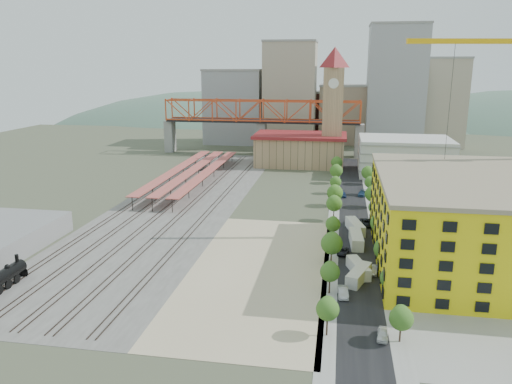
% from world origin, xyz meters
% --- Properties ---
extents(ground, '(400.00, 400.00, 0.00)m').
position_xyz_m(ground, '(0.00, 0.00, 0.00)').
color(ground, '#474C38').
rests_on(ground, ground).
extents(ballast_strip, '(36.00, 165.00, 0.06)m').
position_xyz_m(ballast_strip, '(-36.00, 17.50, 0.03)').
color(ballast_strip, '#605E59').
rests_on(ballast_strip, ground).
extents(dirt_lot, '(28.00, 67.00, 0.06)m').
position_xyz_m(dirt_lot, '(-4.00, -31.50, 0.03)').
color(dirt_lot, tan).
rests_on(dirt_lot, ground).
extents(street_asphalt, '(12.00, 170.00, 0.06)m').
position_xyz_m(street_asphalt, '(16.00, 15.00, 0.03)').
color(street_asphalt, black).
rests_on(street_asphalt, ground).
extents(sidewalk_west, '(3.00, 170.00, 0.04)m').
position_xyz_m(sidewalk_west, '(10.50, 15.00, 0.02)').
color(sidewalk_west, gray).
rests_on(sidewalk_west, ground).
extents(sidewalk_east, '(3.00, 170.00, 0.04)m').
position_xyz_m(sidewalk_east, '(21.50, 15.00, 0.02)').
color(sidewalk_east, gray).
rests_on(sidewalk_east, ground).
extents(construction_pad, '(50.00, 90.00, 0.06)m').
position_xyz_m(construction_pad, '(45.00, -20.00, 0.03)').
color(construction_pad, gray).
rests_on(construction_pad, ground).
extents(rail_tracks, '(26.56, 160.00, 0.18)m').
position_xyz_m(rail_tracks, '(-37.80, 17.50, 0.15)').
color(rail_tracks, '#382B23').
rests_on(rail_tracks, ground).
extents(platform_canopies, '(16.00, 80.00, 4.12)m').
position_xyz_m(platform_canopies, '(-41.00, 45.00, 3.99)').
color(platform_canopies, '#CF4F54').
rests_on(platform_canopies, ground).
extents(station_hall, '(38.00, 24.00, 13.10)m').
position_xyz_m(station_hall, '(-5.00, 82.00, 6.67)').
color(station_hall, tan).
rests_on(station_hall, ground).
extents(clock_tower, '(12.00, 12.00, 52.00)m').
position_xyz_m(clock_tower, '(8.00, 79.99, 28.70)').
color(clock_tower, tan).
rests_on(clock_tower, ground).
extents(parking_garage, '(34.00, 26.00, 14.00)m').
position_xyz_m(parking_garage, '(36.00, 70.00, 7.00)').
color(parking_garage, silver).
rests_on(parking_garage, ground).
extents(truss_bridge, '(94.00, 9.60, 25.60)m').
position_xyz_m(truss_bridge, '(-25.00, 105.00, 18.86)').
color(truss_bridge, gray).
rests_on(truss_bridge, ground).
extents(construction_building, '(44.60, 50.60, 18.80)m').
position_xyz_m(construction_building, '(42.00, -20.00, 9.41)').
color(construction_building, yellow).
rests_on(construction_building, ground).
extents(street_trees, '(15.40, 124.40, 8.00)m').
position_xyz_m(street_trees, '(16.00, 5.00, 0.00)').
color(street_trees, '#30651E').
rests_on(street_trees, ground).
extents(skyline, '(133.00, 46.00, 60.00)m').
position_xyz_m(skyline, '(7.47, 142.31, 22.81)').
color(skyline, '#9EA0A3').
rests_on(skyline, ground).
extents(distant_hills, '(647.00, 264.00, 227.00)m').
position_xyz_m(distant_hills, '(45.28, 260.00, -79.54)').
color(distant_hills, '#4C6B59').
rests_on(distant_hills, ground).
extents(site_trailer_a, '(5.41, 9.53, 2.53)m').
position_xyz_m(site_trailer_a, '(16.00, -33.60, 1.27)').
color(site_trailer_a, silver).
rests_on(site_trailer_a, ground).
extents(site_trailer_b, '(4.88, 9.12, 2.42)m').
position_xyz_m(site_trailer_b, '(16.00, -29.96, 1.21)').
color(site_trailer_b, silver).
rests_on(site_trailer_b, ground).
extents(site_trailer_c, '(3.28, 10.40, 2.81)m').
position_xyz_m(site_trailer_c, '(16.00, -13.14, 1.40)').
color(site_trailer_c, silver).
rests_on(site_trailer_c, ground).
extents(site_trailer_d, '(4.92, 10.19, 2.70)m').
position_xyz_m(site_trailer_d, '(16.00, -3.39, 1.35)').
color(site_trailer_d, silver).
rests_on(site_trailer_d, ground).
extents(car_0, '(2.20, 4.82, 1.60)m').
position_xyz_m(car_0, '(13.00, -40.91, 0.80)').
color(car_0, white).
rests_on(car_0, ground).
extents(car_1, '(2.14, 4.99, 1.60)m').
position_xyz_m(car_1, '(13.00, -40.81, 0.80)').
color(car_1, '#ACACB1').
rests_on(car_1, ground).
extents(car_2, '(2.95, 5.05, 1.32)m').
position_xyz_m(car_2, '(13.00, -19.80, 0.66)').
color(car_2, black).
rests_on(car_2, ground).
extents(car_3, '(2.31, 4.92, 1.39)m').
position_xyz_m(car_3, '(13.00, 31.32, 0.69)').
color(car_3, navy).
rests_on(car_3, ground).
extents(car_4, '(2.15, 4.31, 1.41)m').
position_xyz_m(car_4, '(19.00, -54.52, 0.71)').
color(car_4, white).
rests_on(car_4, ground).
extents(car_5, '(2.00, 4.69, 1.50)m').
position_xyz_m(car_5, '(19.00, -29.36, 0.75)').
color(car_5, '#A1A1A6').
rests_on(car_5, ground).
extents(car_6, '(3.45, 6.09, 1.60)m').
position_xyz_m(car_6, '(19.00, 2.04, 0.80)').
color(car_6, black).
rests_on(car_6, ground).
extents(car_7, '(2.88, 5.53, 1.53)m').
position_xyz_m(car_7, '(19.00, 33.48, 0.77)').
color(car_7, navy).
rests_on(car_7, ground).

